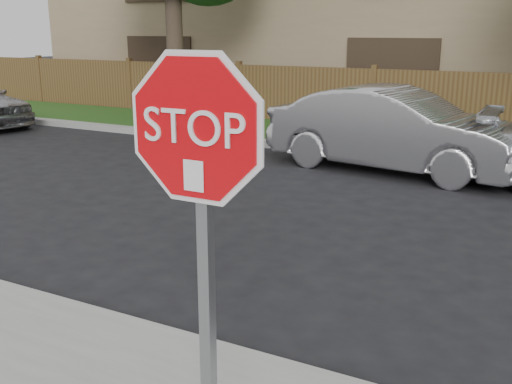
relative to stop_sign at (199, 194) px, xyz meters
The scene contains 2 objects.
stop_sign is the anchor object (origin of this frame).
sedan_left 8.79m from the stop_sign, 98.92° to the left, with size 1.65×4.72×1.56m, color #B2B1B6.
Camera 1 is at (0.64, -3.80, 2.60)m, focal length 42.00 mm.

